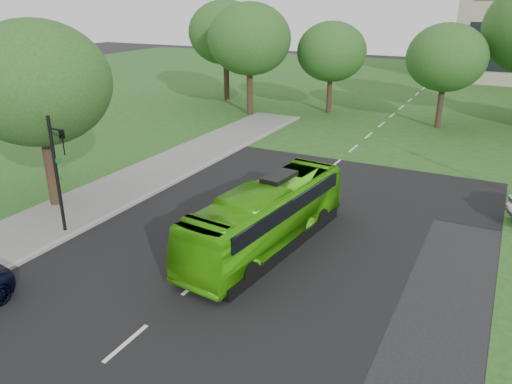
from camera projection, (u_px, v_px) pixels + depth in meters
ground at (225, 259)px, 20.37m from camera, size 160.00×160.00×0.00m
street_surfaces at (366, 132)px, 39.39m from camera, size 120.00×120.00×0.15m
tree_park_a at (250, 39)px, 43.42m from camera, size 7.31×7.31×9.71m
tree_park_b at (332, 52)px, 44.38m from camera, size 6.19×6.19×8.12m
tree_park_c at (446, 58)px, 38.99m from camera, size 6.20×6.20×8.24m
tree_park_f at (225, 33)px, 49.77m from camera, size 7.39×7.39×9.87m
tree_side_near at (37, 84)px, 23.31m from camera, size 6.90×6.90×9.16m
bus at (267, 216)px, 20.98m from camera, size 3.38×10.09×2.76m
traffic_light at (58, 167)px, 21.44m from camera, size 0.86×0.22×5.39m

